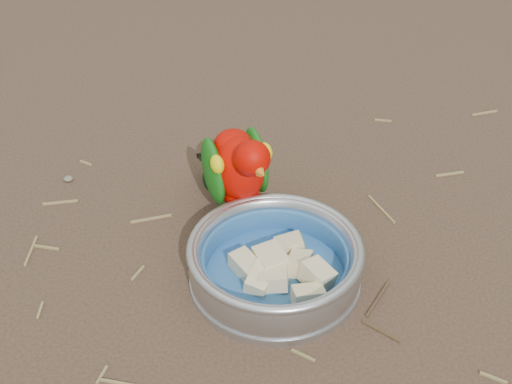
{
  "coord_description": "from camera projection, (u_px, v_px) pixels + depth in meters",
  "views": [
    {
      "loc": [
        -0.05,
        -0.66,
        0.64
      ],
      "look_at": [
        -0.05,
        0.08,
        0.08
      ],
      "focal_mm": 50.0,
      "sensor_mm": 36.0,
      "label": 1
    }
  ],
  "objects": [
    {
      "name": "lory_parrot",
      "position": [
        239.0,
        176.0,
        0.97
      ],
      "size": [
        0.15,
        0.2,
        0.15
      ],
      "primitive_type": null,
      "rotation": [
        0.0,
        0.0,
        -2.72
      ],
      "color": "#BC0800",
      "rests_on": "ground"
    },
    {
      "name": "ground",
      "position": [
        292.0,
        279.0,
        0.91
      ],
      "size": [
        60.0,
        60.0,
        0.0
      ],
      "primitive_type": "plane",
      "color": "#463226"
    },
    {
      "name": "ground_debris",
      "position": [
        301.0,
        276.0,
        0.91
      ],
      "size": [
        0.9,
        0.8,
        0.01
      ],
      "primitive_type": null,
      "color": "olive",
      "rests_on": "ground"
    },
    {
      "name": "food_bowl",
      "position": [
        275.0,
        277.0,
        0.9
      ],
      "size": [
        0.22,
        0.22,
        0.02
      ],
      "primitive_type": "cylinder",
      "color": "#B2B2BA",
      "rests_on": "ground"
    },
    {
      "name": "bowl_wall",
      "position": [
        275.0,
        260.0,
        0.89
      ],
      "size": [
        0.22,
        0.22,
        0.04
      ],
      "primitive_type": null,
      "color": "#B2B2BA",
      "rests_on": "food_bowl"
    },
    {
      "name": "fruit_wedges",
      "position": [
        275.0,
        264.0,
        0.89
      ],
      "size": [
        0.13,
        0.13,
        0.03
      ],
      "primitive_type": null,
      "color": "beige",
      "rests_on": "food_bowl"
    }
  ]
}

